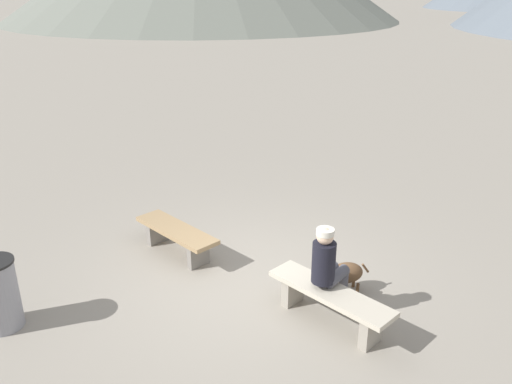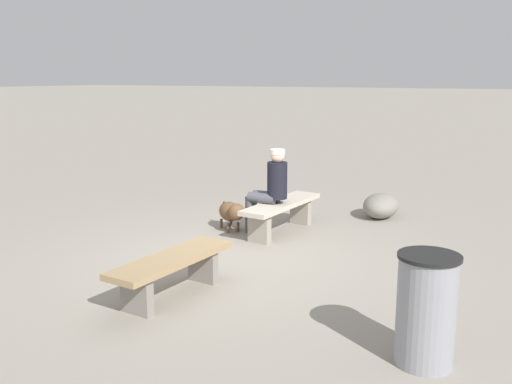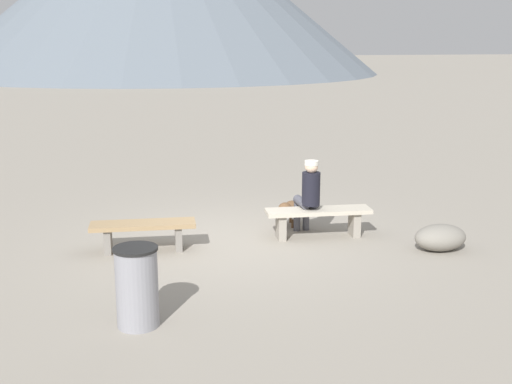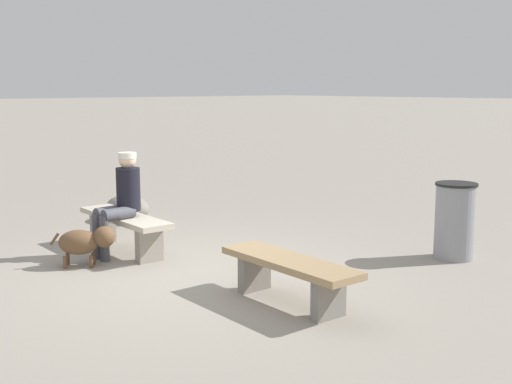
{
  "view_description": "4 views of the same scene",
  "coord_description": "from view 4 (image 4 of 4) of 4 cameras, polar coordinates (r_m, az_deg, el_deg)",
  "views": [
    {
      "loc": [
        4.43,
        -4.73,
        4.06
      ],
      "look_at": [
        -0.83,
        1.11,
        0.84
      ],
      "focal_mm": 36.95,
      "sensor_mm": 36.0,
      "label": 1
    },
    {
      "loc": [
        -5.96,
        -3.65,
        2.3
      ],
      "look_at": [
        0.95,
        0.18,
        0.68
      ],
      "focal_mm": 39.88,
      "sensor_mm": 36.0,
      "label": 2
    },
    {
      "loc": [
        -1.66,
        -9.67,
        3.17
      ],
      "look_at": [
        0.42,
        0.24,
        0.75
      ],
      "focal_mm": 45.45,
      "sensor_mm": 36.0,
      "label": 3
    },
    {
      "loc": [
        -5.63,
        4.18,
        2.07
      ],
      "look_at": [
        0.04,
        -1.0,
        0.82
      ],
      "focal_mm": 45.71,
      "sensor_mm": 36.0,
      "label": 4
    }
  ],
  "objects": [
    {
      "name": "ground",
      "position": [
        7.32,
        -5.59,
        -7.45
      ],
      "size": [
        210.0,
        210.0,
        0.06
      ],
      "primitive_type": "cube",
      "color": "gray"
    },
    {
      "name": "bench_left",
      "position": [
        6.27,
        2.93,
        -6.87
      ],
      "size": [
        1.6,
        0.53,
        0.44
      ],
      "rotation": [
        0.0,
        0.0,
        -0.06
      ],
      "color": "gray",
      "rests_on": "ground"
    },
    {
      "name": "bench_right",
      "position": [
        8.36,
        -11.43,
        -2.83
      ],
      "size": [
        1.73,
        0.52,
        0.47
      ],
      "rotation": [
        0.0,
        0.0,
        -0.06
      ],
      "color": "gray",
      "rests_on": "ground"
    },
    {
      "name": "seated_person",
      "position": [
        8.12,
        -11.7,
        -0.41
      ],
      "size": [
        0.34,
        0.62,
        1.28
      ],
      "rotation": [
        0.0,
        0.0,
        0.07
      ],
      "color": "black",
      "rests_on": "ground"
    },
    {
      "name": "dog",
      "position": [
        7.79,
        -14.67,
        -4.17
      ],
      "size": [
        0.56,
        0.63,
        0.47
      ],
      "rotation": [
        0.0,
        0.0,
        4.06
      ],
      "color": "brown",
      "rests_on": "ground"
    },
    {
      "name": "trash_bin",
      "position": [
        8.21,
        17.0,
        -2.42
      ],
      "size": [
        0.5,
        0.5,
        0.93
      ],
      "color": "gray",
      "rests_on": "ground"
    },
    {
      "name": "boulder",
      "position": [
        10.28,
        -11.19,
        -1.4
      ],
      "size": [
        0.85,
        0.61,
        0.4
      ],
      "primitive_type": "ellipsoid",
      "rotation": [
        0.0,
        0.0,
        0.06
      ],
      "color": "gray",
      "rests_on": "ground"
    }
  ]
}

